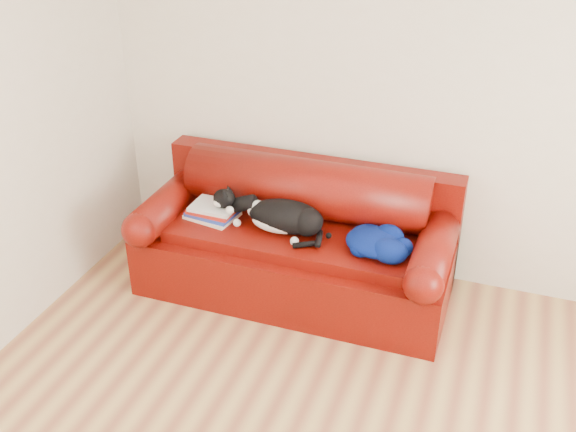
# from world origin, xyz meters

# --- Properties ---
(room_shell) EXTENTS (4.52, 4.02, 2.61)m
(room_shell) POSITION_xyz_m (0.12, 0.02, 1.67)
(room_shell) COLOR beige
(room_shell) RESTS_ON ground
(sofa_base) EXTENTS (2.10, 0.90, 0.50)m
(sofa_base) POSITION_xyz_m (-0.74, 1.49, 0.24)
(sofa_base) COLOR #440202
(sofa_base) RESTS_ON ground
(sofa_back) EXTENTS (2.10, 1.01, 0.88)m
(sofa_back) POSITION_xyz_m (-0.74, 1.74, 0.54)
(sofa_back) COLOR #440202
(sofa_back) RESTS_ON ground
(book_stack) EXTENTS (0.37, 0.30, 0.10)m
(book_stack) POSITION_xyz_m (-1.32, 1.44, 0.55)
(book_stack) COLOR beige
(book_stack) RESTS_ON sofa_base
(cat) EXTENTS (0.71, 0.39, 0.27)m
(cat) POSITION_xyz_m (-0.80, 1.43, 0.60)
(cat) COLOR black
(cat) RESTS_ON sofa_base
(blanket) EXTENTS (0.49, 0.47, 0.14)m
(blanket) POSITION_xyz_m (-0.16, 1.40, 0.56)
(blanket) COLOR #020243
(blanket) RESTS_ON sofa_base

